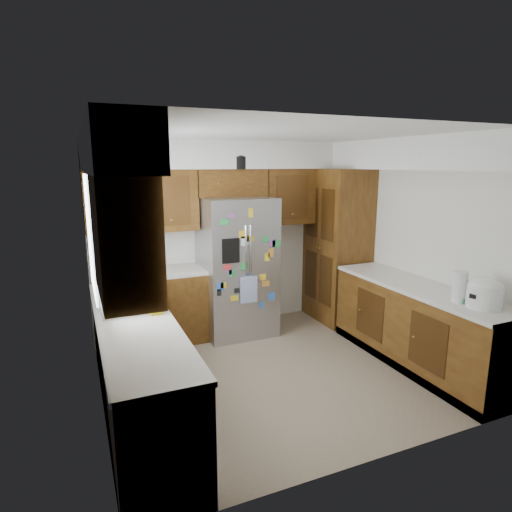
{
  "coord_description": "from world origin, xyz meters",
  "views": [
    {
      "loc": [
        -1.91,
        -3.88,
        2.21
      ],
      "look_at": [
        -0.1,
        0.35,
        1.22
      ],
      "focal_mm": 30.0,
      "sensor_mm": 36.0,
      "label": 1
    }
  ],
  "objects_px": {
    "rice_cooker": "(485,292)",
    "pantry": "(337,246)",
    "fridge": "(237,267)",
    "paper_towel": "(460,287)"
  },
  "relations": [
    {
      "from": "pantry",
      "to": "rice_cooker",
      "type": "distance_m",
      "value": 2.4
    },
    {
      "from": "fridge",
      "to": "paper_towel",
      "type": "bearing_deg",
      "value": -57.88
    },
    {
      "from": "pantry",
      "to": "fridge",
      "type": "height_order",
      "value": "pantry"
    },
    {
      "from": "rice_cooker",
      "to": "pantry",
      "type": "bearing_deg",
      "value": 89.99
    },
    {
      "from": "fridge",
      "to": "paper_towel",
      "type": "height_order",
      "value": "fridge"
    },
    {
      "from": "fridge",
      "to": "rice_cooker",
      "type": "distance_m",
      "value": 2.88
    },
    {
      "from": "rice_cooker",
      "to": "paper_towel",
      "type": "distance_m",
      "value": 0.22
    },
    {
      "from": "pantry",
      "to": "fridge",
      "type": "bearing_deg",
      "value": 177.94
    },
    {
      "from": "fridge",
      "to": "paper_towel",
      "type": "xyz_separation_m",
      "value": [
        1.41,
        -2.25,
        0.17
      ]
    },
    {
      "from": "pantry",
      "to": "fridge",
      "type": "relative_size",
      "value": 1.19
    }
  ]
}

